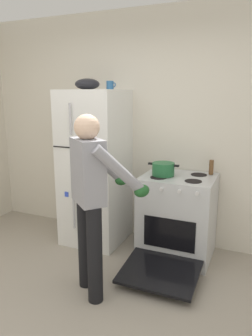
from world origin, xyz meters
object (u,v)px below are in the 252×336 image
Objects in this scene: pepper_mill at (211,167)px; mixing_bowl at (87,84)px; stove_range at (177,218)px; red_pot at (163,169)px; person_cook at (92,191)px; refrigerator at (95,168)px; coffee_mug at (110,85)px.

pepper_mill is 1.66m from mixing_bowl.
red_pot is (-0.16, -0.03, 0.54)m from stove_range.
person_cook is 1.45m from mixing_bowl.
refrigerator is 0.85m from red_pot.
red_pot is at bearing -8.52° from coffee_mug.
mixing_bowl reaches higher than red_pot.
mixing_bowl is at bearing -171.81° from pepper_mill.
stove_range is at bearing -4.69° from coffee_mug.
person_cook reaches higher than red_pot.
mixing_bowl is (-0.59, 0.97, 0.91)m from person_cook.
coffee_mug is at bearing 171.48° from red_pot.
coffee_mug is at bearing 175.31° from stove_range.
refrigerator is 0.97m from mixing_bowl.
stove_range is 0.56m from red_pot.
coffee_mug reaches higher than red_pot.
mixing_bowl reaches higher than person_cook.
red_pot is 1.10m from coffee_mug.
person_cook is (0.51, -0.97, 0.06)m from refrigerator.
coffee_mug is 0.40× the size of mixing_bowl.
pepper_mill reaches higher than stove_range.
pepper_mill is at bearing 35.98° from stove_range.
mixing_bowl is (-1.39, -0.20, 0.88)m from pepper_mill.
mixing_bowl is (-0.08, 0.00, 0.96)m from refrigerator.
person_cook is at bearing -124.35° from pepper_mill.
refrigerator reaches higher than person_cook.
stove_range is 0.66m from pepper_mill.
red_pot is at bearing -168.64° from stove_range.
coffee_mug is at bearing 10.78° from mixing_bowl.
pepper_mill is at bearing 28.52° from red_pot.
refrigerator is 6.48× the size of mixing_bowl.
red_pot is 1.29m from mixing_bowl.
refrigerator reaches higher than pepper_mill.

